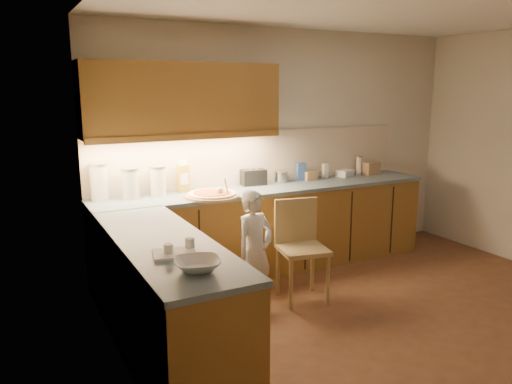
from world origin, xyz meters
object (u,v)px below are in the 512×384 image
oil_jug (183,177)px  child (255,251)px  pizza_on_board (212,195)px  toaster (253,177)px  wooden_chair (300,242)px

oil_jug → child: bearing=-74.5°
pizza_on_board → oil_jug: (-0.17, 0.36, 0.13)m
pizza_on_board → toaster: (0.63, 0.36, 0.06)m
wooden_chair → oil_jug: (-0.79, 0.97, 0.53)m
child → toaster: (0.52, 1.02, 0.46)m
child → toaster: bearing=45.6°
child → oil_jug: 1.19m
pizza_on_board → wooden_chair: 0.96m
wooden_chair → toaster: bearing=100.3°
wooden_chair → oil_jug: oil_jug is taller
pizza_on_board → wooden_chair: (0.62, -0.61, -0.40)m
pizza_on_board → toaster: pizza_on_board is taller
pizza_on_board → wooden_chair: pizza_on_board is taller
pizza_on_board → toaster: bearing=29.5°
wooden_chair → oil_jug: bearing=140.1°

